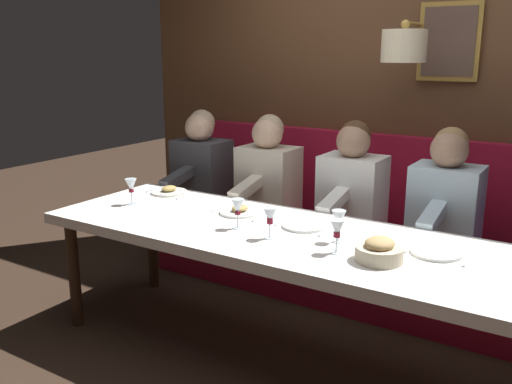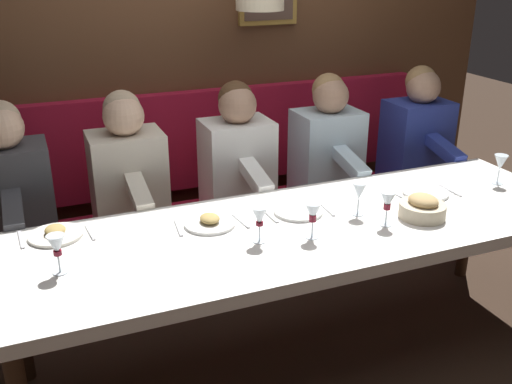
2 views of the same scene
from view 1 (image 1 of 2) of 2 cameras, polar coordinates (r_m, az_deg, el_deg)
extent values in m
plane|color=#332319|center=(3.25, 3.13, -16.70)|extent=(12.00, 12.00, 0.00)
cube|color=white|center=(2.94, 3.32, -4.76)|extent=(0.90, 2.81, 0.06)
cylinder|color=#301E12|center=(3.62, -18.17, -8.01)|extent=(0.07, 0.07, 0.68)
cylinder|color=#301E12|center=(4.07, -10.60, -5.06)|extent=(0.07, 0.07, 0.68)
cube|color=maroon|center=(3.87, 9.69, -7.86)|extent=(0.52, 3.01, 0.45)
cube|color=#51331E|center=(4.15, 13.62, 10.85)|extent=(0.10, 4.21, 2.90)
cube|color=maroon|center=(4.16, 12.68, 1.43)|extent=(0.10, 3.01, 0.64)
cube|color=olive|center=(3.97, 19.25, 14.36)|extent=(0.04, 0.40, 0.50)
cube|color=#4C382D|center=(3.95, 19.18, 14.36)|extent=(0.01, 0.34, 0.44)
cylinder|color=#B78E3D|center=(3.87, 15.92, 16.28)|extent=(0.35, 0.02, 0.02)
cylinder|color=beige|center=(3.70, 14.96, 14.29)|extent=(0.28, 0.28, 0.20)
sphere|color=#B78E3D|center=(3.70, 15.09, 16.30)|extent=(0.06, 0.06, 0.06)
cube|color=silver|center=(3.54, 18.82, -1.89)|extent=(0.30, 0.40, 0.56)
sphere|color=#A37A60|center=(3.44, 19.25, 4.10)|extent=(0.22, 0.22, 0.22)
sphere|color=#937047|center=(3.46, 19.40, 4.67)|extent=(0.20, 0.20, 0.20)
cube|color=silver|center=(3.26, 17.65, -2.44)|extent=(0.33, 0.09, 0.14)
cube|color=white|center=(3.72, 9.84, -0.58)|extent=(0.30, 0.40, 0.56)
sphere|color=#A37A60|center=(3.62, 9.97, 5.15)|extent=(0.22, 0.22, 0.22)
sphere|color=#4C331E|center=(3.64, 10.17, 5.69)|extent=(0.20, 0.20, 0.20)
cube|color=white|center=(3.45, 8.00, -0.99)|extent=(0.33, 0.09, 0.14)
cube|color=beige|center=(3.99, 1.29, 0.67)|extent=(0.30, 0.40, 0.56)
sphere|color=#D1A889|center=(3.91, 1.17, 6.02)|extent=(0.22, 0.22, 0.22)
sphere|color=tan|center=(3.93, 1.40, 6.52)|extent=(0.20, 0.20, 0.20)
cube|color=beige|center=(3.75, -0.99, 0.38)|extent=(0.33, 0.09, 0.14)
cube|color=#3D3D42|center=(4.33, -5.55, 1.67)|extent=(0.30, 0.40, 0.56)
sphere|color=#D1A889|center=(4.24, -5.84, 6.62)|extent=(0.22, 0.22, 0.22)
sphere|color=tan|center=(4.26, -5.60, 7.07)|extent=(0.20, 0.20, 0.20)
cube|color=#3D3D42|center=(4.10, -8.04, 1.46)|extent=(0.33, 0.09, 0.14)
cylinder|color=silver|center=(2.77, 18.04, -5.93)|extent=(0.24, 0.24, 0.01)
cube|color=silver|center=(2.72, 20.89, -6.59)|extent=(0.17, 0.01, 0.01)
cube|color=silver|center=(2.82, 15.28, -5.41)|extent=(0.18, 0.04, 0.01)
cylinder|color=silver|center=(3.03, 4.95, -3.47)|extent=(0.24, 0.24, 0.01)
cube|color=silver|center=(2.96, 7.27, -4.07)|extent=(0.17, 0.03, 0.01)
cube|color=silver|center=(3.12, 2.75, -3.01)|extent=(0.18, 0.02, 0.01)
cylinder|color=white|center=(3.27, -1.66, -2.08)|extent=(0.24, 0.24, 0.01)
ellipsoid|color=#AD8E4C|center=(3.27, -1.66, -1.66)|extent=(0.11, 0.09, 0.04)
cube|color=silver|center=(3.18, 0.31, -2.62)|extent=(0.17, 0.03, 0.01)
cube|color=silver|center=(3.37, -3.52, -1.69)|extent=(0.18, 0.03, 0.01)
cylinder|color=silver|center=(3.78, -8.92, -0.01)|extent=(0.24, 0.24, 0.01)
ellipsoid|color=#AD8E4C|center=(3.78, -8.93, 0.36)|extent=(0.11, 0.09, 0.04)
cube|color=silver|center=(3.68, -7.41, -0.43)|extent=(0.17, 0.03, 0.01)
cube|color=silver|center=(3.89, -10.33, 0.28)|extent=(0.18, 0.03, 0.01)
cylinder|color=silver|center=(2.67, 8.23, -6.17)|extent=(0.06, 0.06, 0.00)
cylinder|color=silver|center=(2.66, 8.26, -5.37)|extent=(0.01, 0.01, 0.07)
cone|color=silver|center=(2.63, 8.32, -3.74)|extent=(0.07, 0.07, 0.08)
cylinder|color=maroon|center=(2.64, 8.30, -4.32)|extent=(0.03, 0.03, 0.03)
cylinder|color=silver|center=(2.83, 8.40, -5.05)|extent=(0.06, 0.06, 0.00)
cylinder|color=silver|center=(2.81, 8.43, -4.29)|extent=(0.01, 0.01, 0.07)
cone|color=silver|center=(2.79, 8.49, -2.73)|extent=(0.07, 0.07, 0.08)
cylinder|color=silver|center=(2.85, 1.42, -4.74)|extent=(0.06, 0.06, 0.00)
cylinder|color=silver|center=(2.83, 1.42, -3.99)|extent=(0.01, 0.01, 0.07)
cone|color=silver|center=(2.81, 1.43, -2.44)|extent=(0.07, 0.07, 0.08)
cylinder|color=maroon|center=(2.82, 1.43, -2.95)|extent=(0.03, 0.03, 0.03)
cylinder|color=silver|center=(3.00, -1.88, -3.71)|extent=(0.06, 0.06, 0.00)
cylinder|color=silver|center=(2.99, -1.89, -2.99)|extent=(0.01, 0.01, 0.07)
cone|color=silver|center=(2.97, -1.90, -1.52)|extent=(0.07, 0.07, 0.08)
cylinder|color=maroon|center=(2.98, -1.89, -2.16)|extent=(0.03, 0.03, 0.02)
cylinder|color=silver|center=(3.55, -12.61, -1.21)|extent=(0.06, 0.06, 0.00)
cylinder|color=silver|center=(3.54, -12.65, -0.60)|extent=(0.01, 0.01, 0.07)
cone|color=silver|center=(3.52, -12.72, 0.66)|extent=(0.07, 0.07, 0.08)
cylinder|color=maroon|center=(3.53, -12.69, 0.15)|extent=(0.03, 0.03, 0.02)
cylinder|color=beige|center=(2.60, 12.52, -6.22)|extent=(0.22, 0.22, 0.07)
ellipsoid|color=tan|center=(2.58, 12.58, -5.18)|extent=(0.15, 0.13, 0.06)
camera|label=2|loc=(2.51, -54.06, 14.16)|focal=41.20mm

